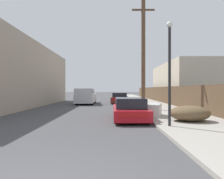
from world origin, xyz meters
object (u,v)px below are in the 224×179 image
parked_sports_car_red (130,109)px  utility_pole (144,53)px  discarded_fridge (155,110)px  brush_pile (190,113)px  pickup_truck (86,96)px  street_lamp (170,65)px  car_parked_mid (120,98)px

parked_sports_car_red → utility_pole: utility_pole is taller
discarded_fridge → utility_pole: bearing=108.3°
utility_pole → brush_pile: utility_pole is taller
discarded_fridge → pickup_truck: bearing=134.6°
pickup_truck → parked_sports_car_red: bearing=108.8°
discarded_fridge → street_lamp: bearing=-73.1°
utility_pole → street_lamp: 7.54m
car_parked_mid → utility_pole: utility_pole is taller
discarded_fridge → car_parked_mid: size_ratio=0.43×
discarded_fridge → car_parked_mid: car_parked_mid is taller
utility_pole → brush_pile: (1.36, -5.99, -4.10)m
car_parked_mid → parked_sports_car_red: bearing=-85.4°
parked_sports_car_red → street_lamp: bearing=-60.1°
discarded_fridge → parked_sports_car_red: (-1.54, -0.58, 0.08)m
car_parked_mid → utility_pole: size_ratio=0.49×
discarded_fridge → pickup_truck: size_ratio=0.34×
parked_sports_car_red → brush_pile: bearing=-24.0°
parked_sports_car_red → utility_pole: size_ratio=0.51×
car_parked_mid → street_lamp: size_ratio=0.95×
car_parked_mid → utility_pole: (1.55, -7.68, 4.00)m
car_parked_mid → pickup_truck: (-3.92, -0.87, 0.28)m
parked_sports_car_red → street_lamp: street_lamp is taller
pickup_truck → car_parked_mid: bearing=-167.8°
parked_sports_car_red → pickup_truck: 12.19m
street_lamp → car_parked_mid: bearing=95.8°
discarded_fridge → parked_sports_car_red: 1.65m
parked_sports_car_red → brush_pile: (2.86, -1.29, -0.06)m
street_lamp → utility_pole: bearing=89.8°
parked_sports_car_red → pickup_truck: bearing=109.2°
car_parked_mid → street_lamp: bearing=-79.7°
parked_sports_car_red → utility_pole: (1.51, 4.70, 4.04)m
parked_sports_car_red → pickup_truck: size_ratio=0.82×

